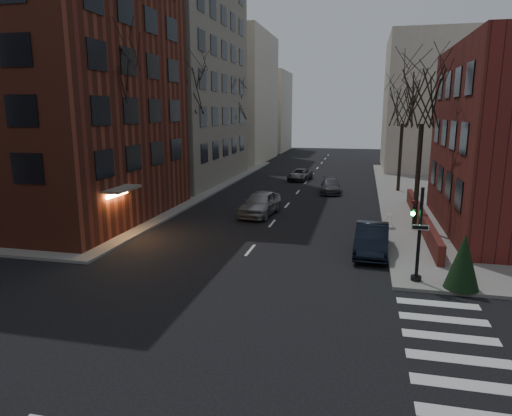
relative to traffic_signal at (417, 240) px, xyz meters
The scene contains 22 objects.
ground 12.15m from the traffic_signal, 131.43° to the right, with size 160.00×160.00×0.00m, color black.
sidewalk_far_left 42.53m from the traffic_signal, 150.37° to the left, with size 44.00×44.00×0.15m, color gray.
building_left_brick 25.61m from the traffic_signal, 162.24° to the left, with size 15.00×15.00×18.00m, color brown.
building_left_tan 37.33m from the traffic_signal, 134.92° to the left, with size 18.00×18.00×28.00m, color gray.
low_wall_right 10.18m from the traffic_signal, 82.24° to the left, with size 0.35×16.00×1.00m, color maroon.
building_distant_la 51.89m from the traffic_signal, 116.50° to the left, with size 14.00×16.00×18.00m, color beige.
building_distant_ra 42.05m from the traffic_signal, 80.23° to the left, with size 14.00×14.00×16.00m, color beige.
building_distant_lb 66.59m from the traffic_signal, 108.38° to the left, with size 10.00×12.00×14.00m, color beige.
traffic_signal is the anchor object (origin of this frame).
tree_left_a 18.66m from the traffic_signal, 163.35° to the left, with size 4.18×4.18×10.26m.
tree_left_b 24.87m from the traffic_signal, 134.54° to the left, with size 4.40×4.40×10.80m.
tree_left_c 35.76m from the traffic_signal, 118.36° to the left, with size 3.96×3.96×9.72m.
tree_right_a 10.92m from the traffic_signal, 84.53° to the left, with size 3.96×3.96×9.72m.
tree_right_b 23.71m from the traffic_signal, 87.85° to the left, with size 3.74×3.74×9.18m.
streetlamp_near 20.86m from the traffic_signal, 141.13° to the left, with size 0.36×0.36×6.28m.
streetlamp_far 36.81m from the traffic_signal, 116.06° to the left, with size 0.36×0.36×6.28m.
parked_sedan 4.37m from the traffic_signal, 114.35° to the left, with size 1.63×4.67×1.54m, color black.
car_lane_silver 14.53m from the traffic_signal, 129.49° to the left, with size 2.00×4.98×1.70m, color #9B9BA0.
car_lane_gray 21.92m from the traffic_signal, 103.36° to the left, with size 1.74×4.27×1.24m, color #444449.
car_lane_far 29.58m from the traffic_signal, 107.20° to the left, with size 1.95×4.23×1.17m, color #46464C.
sandwich_board 9.12m from the traffic_signal, 94.05° to the left, with size 0.37×0.52×0.83m, color white.
evergreen_shrub 1.92m from the traffic_signal, 15.82° to the right, with size 1.37×1.37×2.28m, color black.
Camera 1 is at (5.54, -10.36, 7.22)m, focal length 32.00 mm.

